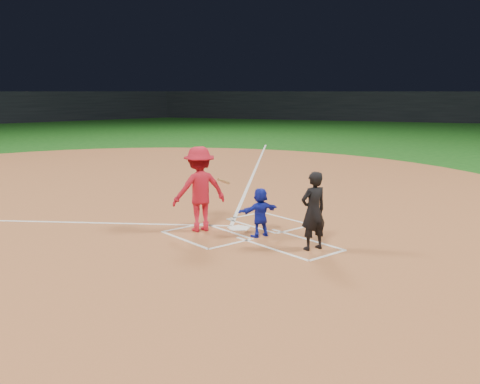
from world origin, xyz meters
TOP-DOWN VIEW (x-y plane):
  - ground at (0.00, 0.00)m, footprint 120.00×120.00m
  - home_plate_dirt at (0.00, 6.00)m, footprint 28.00×28.00m
  - stadium_wall_right at (42.00, 24.00)m, footprint 31.04×52.56m
  - home_plate at (0.00, 0.00)m, footprint 0.60×0.60m
  - catcher at (-0.08, -0.85)m, footprint 1.07×0.46m
  - umpire at (0.08, -2.31)m, footprint 0.66×0.50m
  - chalk_markings at (0.00, 5.29)m, footprint 28.35×17.32m
  - batter_at_plate at (-0.83, 0.45)m, footprint 1.68×1.05m

SIDE VIEW (x-z plane):
  - ground at x=0.00m, z-range 0.00..0.00m
  - home_plate_dirt at x=0.00m, z-range 0.00..0.01m
  - chalk_markings at x=0.00m, z-range 0.01..0.02m
  - home_plate at x=0.00m, z-range 0.01..0.03m
  - catcher at x=-0.08m, z-range 0.01..1.13m
  - umpire at x=0.08m, z-range 0.01..1.66m
  - batter_at_plate at x=-0.83m, z-range 0.01..2.01m
  - stadium_wall_right at x=42.00m, z-range 0.00..3.20m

